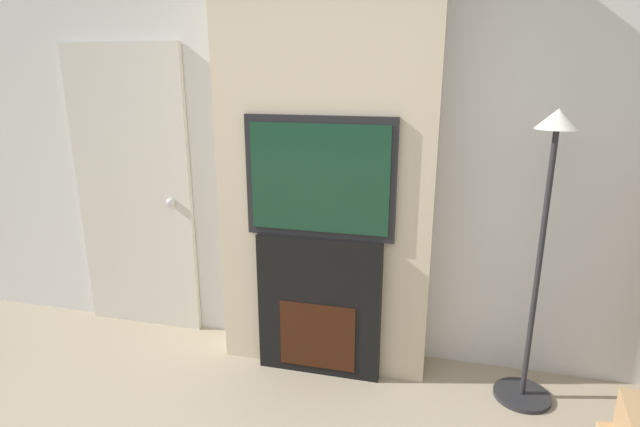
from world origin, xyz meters
name	(u,v)px	position (x,y,z in m)	size (l,w,h in m)	color
wall_back	(333,148)	(0.00, 2.03, 1.35)	(6.00, 0.06, 2.70)	silver
chimney_breast	(326,153)	(0.00, 1.85, 1.35)	(1.28, 0.30, 2.70)	beige
fireplace	(320,305)	(0.00, 1.70, 0.44)	(0.75, 0.15, 0.88)	black
television	(320,178)	(0.00, 1.70, 1.23)	(0.87, 0.07, 0.70)	black
floor_lamp	(543,236)	(1.20, 1.70, 0.98)	(0.32, 0.32, 1.64)	#262628
entry_door	(134,193)	(-1.41, 1.97, 1.00)	(0.88, 0.09, 1.99)	beige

